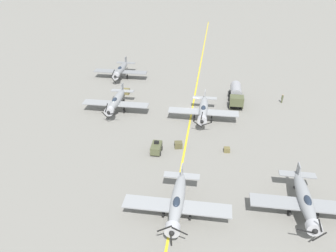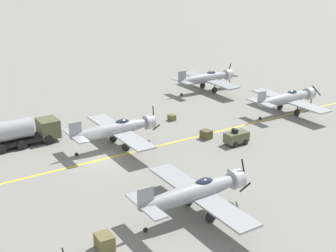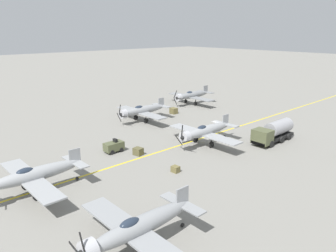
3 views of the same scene
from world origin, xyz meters
name	(u,v)px [view 2 (image 2 of 3)]	position (x,y,z in m)	size (l,w,h in m)	color
ground_plane	(100,160)	(0.00, 0.00, 0.00)	(400.00, 400.00, 0.00)	gray
taxiway_stripe	(100,160)	(0.00, 0.00, 0.00)	(0.30, 160.00, 0.01)	yellow
airplane_far_center	(287,98)	(-0.51, 26.62, 2.01)	(12.00, 9.98, 3.65)	#97999C
airplane_mid_right	(196,192)	(13.67, 1.98, 2.01)	(12.00, 9.98, 3.73)	gray
airplane_far_left	(207,78)	(-14.55, 24.31, 2.01)	(12.00, 9.98, 3.71)	gray
airplane_mid_center	(116,129)	(-2.18, 3.01, 2.01)	(12.00, 9.98, 3.80)	#989B9D
fuel_tanker	(22,132)	(-8.05, -5.31, 1.51)	(2.68, 8.00, 2.98)	black
tow_tractor	(236,137)	(4.07, 14.28, 0.79)	(1.57, 2.60, 1.79)	#515638
supply_crate_by_tanker	(206,134)	(1.00, 12.54, 0.48)	(1.16, 0.97, 0.97)	brown
supply_crate_mid_lane	(105,242)	(13.99, -6.03, 0.56)	(1.34, 1.12, 1.12)	brown
supply_crate_outboard	(172,117)	(-6.21, 12.64, 0.37)	(0.88, 0.73, 0.73)	brown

